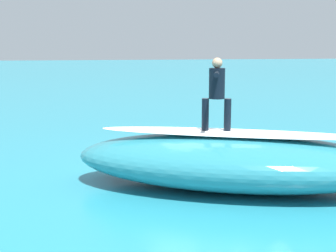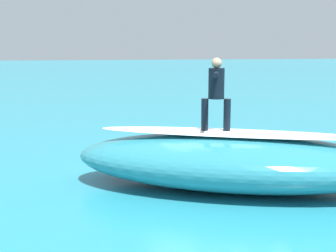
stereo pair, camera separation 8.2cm
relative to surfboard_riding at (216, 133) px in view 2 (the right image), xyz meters
The scene contains 7 objects.
ground_plane 1.98m from the surfboard_riding, 90.45° to the right, with size 120.00×120.00×0.00m, color teal.
wave_crest 0.70m from the surfboard_riding, 160.98° to the left, with size 6.75×2.61×1.15m, color teal.
wave_foam_lip 0.35m from the surfboard_riding, 160.98° to the left, with size 5.73×0.91×0.08m, color white.
surfboard_riding is the anchor object (origin of this frame).
surfer_riding 0.93m from the surfboard_riding, ahead, with size 0.60×1.44×1.54m.
surfboard_paddling 4.01m from the surfboard_riding, 65.55° to the right, with size 2.07×0.55×0.10m, color #EAE5C6.
surfer_paddling 3.97m from the surfboard_riding, 63.55° to the right, with size 1.71×0.88×0.32m.
Camera 2 is at (2.27, 11.72, 3.17)m, focal length 53.41 mm.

